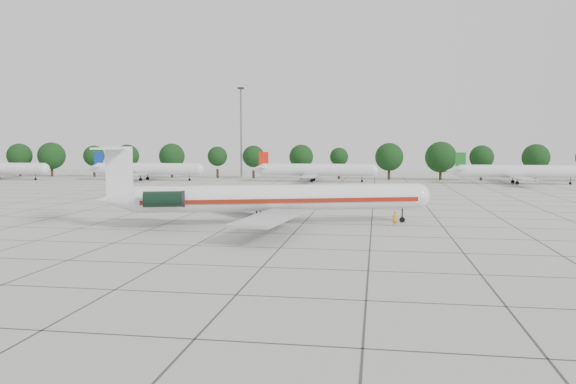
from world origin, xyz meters
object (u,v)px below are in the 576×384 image
object	(u,v)px
floodlight_mast	(241,127)
bg_airliner_c	(316,170)
bg_airliner_b	(147,169)
bg_airliner_d	(519,172)
main_airliner	(263,198)
ground_crew	(395,219)

from	to	relation	value
floodlight_mast	bg_airliner_c	bearing A→B (deg)	-38.03
bg_airliner_c	floodlight_mast	xyz separation A→B (m)	(-23.55, 18.42, 11.37)
bg_airliner_b	bg_airliner_d	size ratio (longest dim) A/B	1.00
bg_airliner_d	bg_airliner_b	bearing A→B (deg)	-179.37
main_airliner	bg_airliner_c	world-z (taller)	main_airliner
bg_airliner_d	floodlight_mast	xyz separation A→B (m)	(-71.40, 19.13, 11.37)
ground_crew	bg_airliner_b	bearing A→B (deg)	-89.15
bg_airliner_b	bg_airliner_d	bearing A→B (deg)	0.63
ground_crew	floodlight_mast	bearing A→B (deg)	-105.38
main_airliner	floodlight_mast	xyz separation A→B (m)	(-25.68, 94.24, 11.08)
main_airliner	bg_airliner_c	xyz separation A→B (m)	(-2.13, 75.82, -0.29)
main_airliner	bg_airliner_d	distance (m)	87.93
main_airliner	bg_airliner_b	bearing A→B (deg)	104.54
bg_airliner_c	main_airliner	bearing A→B (deg)	-88.39
ground_crew	floodlight_mast	world-z (taller)	floodlight_mast
ground_crew	bg_airliner_b	world-z (taller)	bg_airliner_b
main_airliner	bg_airliner_b	world-z (taller)	main_airliner
floodlight_mast	bg_airliner_d	bearing A→B (deg)	-15.00
bg_airliner_b	bg_airliner_c	bearing A→B (deg)	2.25
ground_crew	bg_airliner_c	bearing A→B (deg)	-116.10
bg_airliner_c	floodlight_mast	size ratio (longest dim) A/B	1.11
bg_airliner_c	bg_airliner_d	world-z (taller)	same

